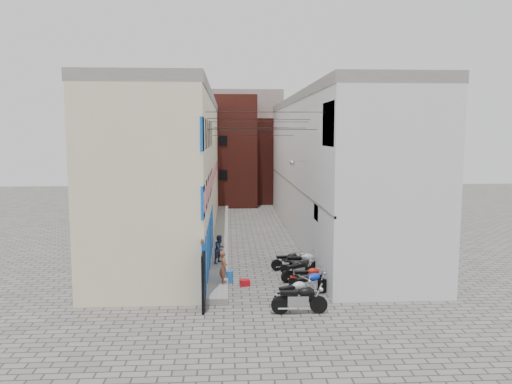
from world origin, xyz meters
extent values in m
plane|color=#5E5C59|center=(0.00, 0.00, 0.00)|extent=(90.00, 90.00, 0.00)
cube|color=gray|center=(-2.05, 13.00, 0.12)|extent=(0.90, 26.00, 0.25)
cube|color=beige|center=(-5.00, 13.00, 4.25)|extent=(5.00, 26.00, 8.50)
cube|color=pink|center=(-2.54, 13.00, 4.00)|extent=(0.10, 26.00, 0.80)
cube|color=blue|center=(-2.53, 4.90, 1.30)|extent=(0.12, 10.20, 2.40)
cube|color=blue|center=(-2.55, 4.90, 5.30)|extent=(0.10, 10.20, 4.00)
cube|color=gray|center=(-5.00, 13.00, 8.75)|extent=(5.10, 26.00, 0.50)
cube|color=black|center=(-2.52, -0.40, 1.10)|extent=(0.10, 1.20, 2.20)
cube|color=silver|center=(5.00, 13.00, 4.25)|extent=(5.00, 26.00, 8.50)
cube|color=blue|center=(2.55, 1.50, 7.00)|extent=(0.10, 2.40, 1.80)
cube|color=white|center=(2.56, 4.00, 3.00)|extent=(0.08, 1.00, 0.70)
cylinder|color=#B2B2B7|center=(2.15, 7.00, 5.20)|extent=(0.80, 0.06, 0.06)
sphere|color=#B2B2B7|center=(1.75, 7.00, 5.10)|extent=(0.28, 0.28, 0.28)
cube|color=gray|center=(5.00, 13.00, 8.75)|extent=(5.10, 26.00, 0.50)
cube|color=gray|center=(2.54, 13.00, 3.40)|extent=(0.10, 26.00, 0.12)
cube|color=maroon|center=(-2.00, 28.00, 5.00)|extent=(6.00, 6.00, 10.00)
cube|color=maroon|center=(3.00, 30.00, 4.00)|extent=(5.00, 6.00, 8.00)
cube|color=gray|center=(0.00, 34.00, 5.50)|extent=(8.00, 5.00, 11.00)
cube|color=black|center=(0.00, 25.20, 1.20)|extent=(2.00, 0.30, 2.40)
cylinder|color=black|center=(0.00, 2.00, 7.50)|extent=(5.20, 0.02, 0.02)
cylinder|color=black|center=(0.00, 4.00, 6.80)|extent=(5.20, 0.02, 0.02)
cylinder|color=black|center=(0.00, 6.50, 7.20)|extent=(5.20, 0.02, 0.02)
cylinder|color=black|center=(0.00, 9.00, 7.80)|extent=(5.20, 0.02, 0.02)
cylinder|color=black|center=(0.00, 12.00, 6.50)|extent=(5.20, 0.02, 0.02)
cylinder|color=black|center=(0.00, 15.00, 7.00)|extent=(5.20, 0.02, 0.02)
cylinder|color=black|center=(0.00, 5.00, 7.30)|extent=(5.65, 2.07, 0.02)
cylinder|color=black|center=(0.00, 8.00, 6.90)|extent=(5.80, 1.58, 0.02)
imported|color=brown|center=(-1.80, 2.05, 0.96)|extent=(0.42, 0.57, 1.42)
imported|color=#313A49|center=(-2.00, 5.49, 0.95)|extent=(0.83, 0.86, 1.40)
cylinder|color=blue|center=(-1.55, 2.91, 0.28)|extent=(0.44, 0.44, 0.55)
cylinder|color=#235BB3|center=(-1.55, 3.10, 0.26)|extent=(0.38, 0.38, 0.51)
cube|color=#B70D13|center=(-0.87, 2.44, 0.13)|extent=(0.47, 0.38, 0.27)
camera|label=1|loc=(-1.55, -18.72, 6.63)|focal=35.00mm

